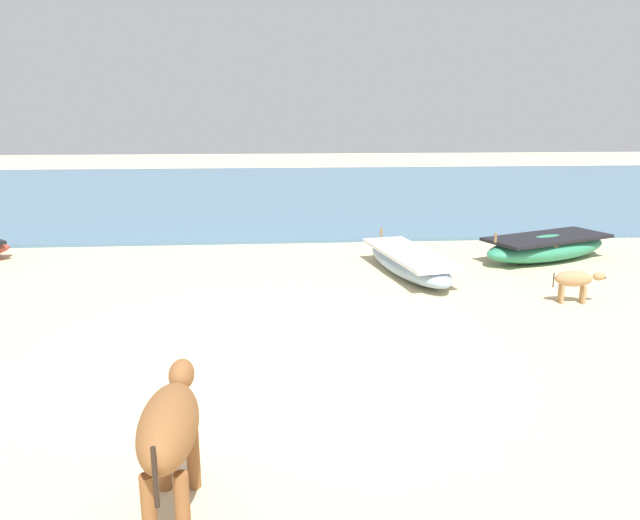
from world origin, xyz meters
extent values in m
plane|color=beige|center=(0.00, 0.00, 0.00)|extent=(80.00, 80.00, 0.00)
cube|color=slate|center=(0.00, 16.95, 0.04)|extent=(60.00, 20.00, 0.08)
ellipsoid|color=#338C66|center=(6.06, 4.81, 0.28)|extent=(3.48, 2.29, 0.55)
cube|color=black|center=(6.06, 4.81, 0.51)|extent=(3.10, 2.12, 0.07)
cube|color=olive|center=(5.83, 4.72, 0.43)|extent=(0.47, 0.93, 0.04)
cylinder|color=olive|center=(4.65, 4.24, 0.65)|extent=(0.06, 0.06, 0.20)
ellipsoid|color=#8CA5B7|center=(2.74, 3.88, 0.23)|extent=(1.55, 3.47, 0.46)
cube|color=white|center=(2.74, 3.88, 0.43)|extent=(1.46, 3.07, 0.07)
cube|color=olive|center=(2.69, 4.13, 0.36)|extent=(0.82, 0.27, 0.04)
cylinder|color=olive|center=(2.46, 5.40, 0.56)|extent=(0.06, 0.06, 0.20)
ellipsoid|color=brown|center=(-0.80, -3.21, 0.79)|extent=(0.47, 1.15, 0.50)
ellipsoid|color=brown|center=(-0.81, -2.45, 0.87)|extent=(0.23, 0.38, 0.27)
sphere|color=#2D2119|center=(-0.81, -2.28, 0.84)|extent=(0.11, 0.11, 0.10)
cylinder|color=brown|center=(-0.93, -2.88, 0.29)|extent=(0.11, 0.11, 0.57)
cylinder|color=brown|center=(-0.68, -2.88, 0.29)|extent=(0.11, 0.11, 0.57)
cylinder|color=brown|center=(-0.93, -3.55, 0.29)|extent=(0.11, 0.11, 0.57)
cylinder|color=brown|center=(-0.68, -3.54, 0.29)|extent=(0.11, 0.11, 0.57)
cylinder|color=#2D2119|center=(-0.80, -3.82, 0.73)|extent=(0.04, 0.04, 0.47)
ellipsoid|color=tan|center=(5.14, 1.84, 0.43)|extent=(0.66, 0.33, 0.28)
ellipsoid|color=tan|center=(5.55, 1.78, 0.48)|extent=(0.22, 0.15, 0.15)
sphere|color=#2D2119|center=(5.64, 1.77, 0.46)|extent=(0.06, 0.06, 0.06)
cylinder|color=tan|center=(5.33, 1.88, 0.16)|extent=(0.06, 0.06, 0.32)
cylinder|color=tan|center=(5.31, 1.74, 0.16)|extent=(0.06, 0.06, 0.32)
cylinder|color=tan|center=(4.96, 1.93, 0.16)|extent=(0.06, 0.06, 0.32)
cylinder|color=tan|center=(4.94, 1.79, 0.16)|extent=(0.06, 0.06, 0.32)
cylinder|color=#2D2119|center=(4.80, 1.88, 0.40)|extent=(0.02, 0.02, 0.26)
camera|label=1|loc=(0.06, -7.50, 3.19)|focal=33.19mm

